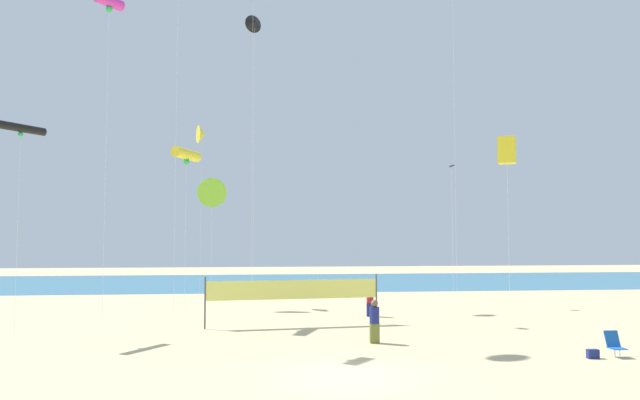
% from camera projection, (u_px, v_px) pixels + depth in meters
% --- Properties ---
extents(ground_plane, '(120.00, 120.00, 0.00)m').
position_uv_depth(ground_plane, '(349.00, 377.00, 17.57)').
color(ground_plane, '#D1BC89').
extents(ocean_band, '(120.00, 20.00, 0.01)m').
position_uv_depth(ocean_band, '(292.00, 282.00, 52.80)').
color(ocean_band, teal).
rests_on(ocean_band, ground).
extents(beachgoer_maroon_shirt, '(0.37, 0.37, 1.61)m').
position_uv_depth(beachgoer_maroon_shirt, '(370.00, 300.00, 30.59)').
color(beachgoer_maroon_shirt, navy).
rests_on(beachgoer_maroon_shirt, ground).
extents(beachgoer_navy_shirt, '(0.39, 0.39, 1.72)m').
position_uv_depth(beachgoer_navy_shirt, '(374.00, 320.00, 23.10)').
color(beachgoer_navy_shirt, olive).
rests_on(beachgoer_navy_shirt, ground).
extents(folding_beach_chair, '(0.52, 0.65, 0.89)m').
position_uv_depth(folding_beach_chair, '(614.00, 343.00, 20.52)').
color(folding_beach_chair, '#1959B2').
rests_on(folding_beach_chair, ground).
extents(volleyball_net, '(8.28, 0.95, 2.40)m').
position_uv_depth(volleyball_net, '(293.00, 291.00, 27.37)').
color(volleyball_net, '#4C4C51').
rests_on(volleyball_net, ground).
extents(beach_handbag, '(0.40, 0.20, 0.32)m').
position_uv_depth(beach_handbag, '(593.00, 354.00, 20.18)').
color(beach_handbag, navy).
rests_on(beach_handbag, ground).
extents(kite_white_diamond, '(0.60, 0.59, 20.75)m').
position_uv_depth(kite_white_diamond, '(453.00, 6.00, 39.05)').
color(kite_white_diamond, silver).
rests_on(kite_white_diamond, ground).
extents(kite_black_delta, '(1.25, 0.96, 18.82)m').
position_uv_depth(kite_black_delta, '(255.00, 24.00, 37.78)').
color(kite_black_delta, silver).
rests_on(kite_black_delta, ground).
extents(kite_black_diamond, '(0.50, 0.50, 8.81)m').
position_uv_depth(kite_black_diamond, '(451.00, 172.00, 36.29)').
color(kite_black_diamond, silver).
rests_on(kite_black_diamond, ground).
extents(kite_lime_delta, '(1.80, 0.51, 7.78)m').
position_uv_depth(kite_lime_delta, '(212.00, 193.00, 35.06)').
color(kite_lime_delta, silver).
rests_on(kite_lime_delta, ground).
extents(kite_green_diamond, '(0.44, 0.45, 18.37)m').
position_uv_depth(kite_green_diamond, '(253.00, 15.00, 33.55)').
color(kite_green_diamond, silver).
rests_on(kite_green_diamond, ground).
extents(kite_magenta_tube, '(1.19, 1.31, 14.89)m').
position_uv_depth(kite_magenta_tube, '(109.00, 3.00, 25.44)').
color(kite_magenta_tube, silver).
rests_on(kite_magenta_tube, ground).
extents(kite_yellow_box, '(1.12, 1.12, 9.22)m').
position_uv_depth(kite_yellow_box, '(507.00, 150.00, 28.75)').
color(kite_yellow_box, silver).
rests_on(kite_yellow_box, ground).
extents(kite_yellow_tube, '(1.29, 2.20, 8.66)m').
position_uv_depth(kite_yellow_tube, '(186.00, 155.00, 29.01)').
color(kite_yellow_tube, silver).
rests_on(kite_yellow_tube, ground).
extents(kite_yellow_delta, '(0.84, 1.25, 11.41)m').
position_uv_depth(kite_yellow_delta, '(202.00, 135.00, 37.31)').
color(kite_yellow_delta, silver).
rests_on(kite_yellow_delta, ground).
extents(kite_black_tube, '(1.59, 2.12, 9.22)m').
position_uv_depth(kite_black_tube, '(21.00, 129.00, 25.33)').
color(kite_black_tube, silver).
rests_on(kite_black_tube, ground).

